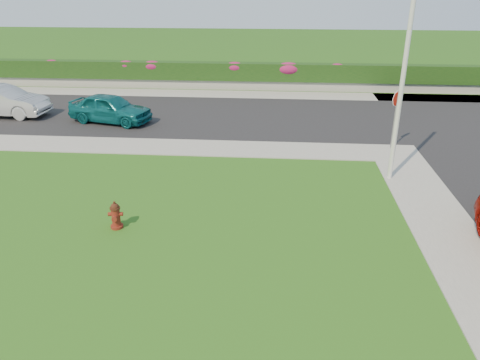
# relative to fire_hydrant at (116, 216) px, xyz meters

# --- Properties ---
(ground) EXTENTS (120.00, 120.00, 0.00)m
(ground) POSITION_rel_fire_hydrant_xyz_m (2.49, -1.96, -0.40)
(ground) COLOR black
(ground) RESTS_ON ground
(street_far) EXTENTS (26.00, 8.00, 0.04)m
(street_far) POSITION_rel_fire_hydrant_xyz_m (-2.51, 12.04, -0.38)
(street_far) COLOR black
(street_far) RESTS_ON ground
(sidewalk_far) EXTENTS (24.00, 2.00, 0.04)m
(sidewalk_far) POSITION_rel_fire_hydrant_xyz_m (-3.51, 7.04, -0.38)
(sidewalk_far) COLOR gray
(sidewalk_far) RESTS_ON ground
(curb_corner) EXTENTS (2.00, 2.00, 0.04)m
(curb_corner) POSITION_rel_fire_hydrant_xyz_m (9.49, 7.04, -0.38)
(curb_corner) COLOR gray
(curb_corner) RESTS_ON ground
(sidewalk_beyond) EXTENTS (34.00, 2.00, 0.04)m
(sidewalk_beyond) POSITION_rel_fire_hydrant_xyz_m (1.49, 17.04, -0.38)
(sidewalk_beyond) COLOR gray
(sidewalk_beyond) RESTS_ON ground
(retaining_wall) EXTENTS (34.00, 0.40, 0.60)m
(retaining_wall) POSITION_rel_fire_hydrant_xyz_m (1.49, 18.54, -0.10)
(retaining_wall) COLOR gray
(retaining_wall) RESTS_ON ground
(hedge) EXTENTS (32.00, 0.90, 1.10)m
(hedge) POSITION_rel_fire_hydrant_xyz_m (1.49, 18.64, 0.75)
(hedge) COLOR black
(hedge) RESTS_ON retaining_wall
(fire_hydrant) EXTENTS (0.43, 0.41, 0.84)m
(fire_hydrant) POSITION_rel_fire_hydrant_xyz_m (0.00, 0.00, 0.00)
(fire_hydrant) COLOR #4E0F0C
(fire_hydrant) RESTS_ON ground
(sedan_teal) EXTENTS (4.44, 2.66, 1.42)m
(sedan_teal) POSITION_rel_fire_hydrant_xyz_m (-3.71, 10.46, 0.35)
(sedan_teal) COLOR #0C565C
(sedan_teal) RESTS_ON street_far
(sedan_silver) EXTENTS (4.81, 1.93, 1.56)m
(sedan_silver) POSITION_rel_fire_hydrant_xyz_m (-9.69, 11.15, 0.42)
(sedan_silver) COLOR #B3B7BB
(sedan_silver) RESTS_ON street_far
(utility_pole) EXTENTS (0.16, 0.16, 6.59)m
(utility_pole) POSITION_rel_fire_hydrant_xyz_m (8.68, 4.33, 2.90)
(utility_pole) COLOR silver
(utility_pole) RESTS_ON ground
(stop_sign) EXTENTS (0.50, 0.49, 2.51)m
(stop_sign) POSITION_rel_fire_hydrant_xyz_m (9.43, 7.65, 1.46)
(stop_sign) COLOR slate
(stop_sign) RESTS_ON ground
(flower_clump_a) EXTENTS (1.03, 0.66, 0.51)m
(flower_clump_a) POSITION_rel_fire_hydrant_xyz_m (-10.34, 18.54, 1.10)
(flower_clump_a) COLOR #A71C5D
(flower_clump_a) RESTS_ON hedge
(flower_clump_b) EXTENTS (1.14, 0.73, 0.57)m
(flower_clump_b) POSITION_rel_fire_hydrant_xyz_m (-5.33, 18.54, 1.08)
(flower_clump_b) COLOR #A71C5D
(flower_clump_b) RESTS_ON hedge
(flower_clump_c) EXTENTS (1.29, 0.83, 0.64)m
(flower_clump_c) POSITION_rel_fire_hydrant_xyz_m (-3.61, 18.54, 1.05)
(flower_clump_c) COLOR #A71C5D
(flower_clump_c) RESTS_ON hedge
(flower_clump_d) EXTENTS (1.27, 0.82, 0.64)m
(flower_clump_d) POSITION_rel_fire_hydrant_xyz_m (1.77, 18.54, 1.05)
(flower_clump_d) COLOR #A71C5D
(flower_clump_d) RESTS_ON hedge
(flower_clump_e) EXTENTS (1.57, 1.01, 0.78)m
(flower_clump_e) POSITION_rel_fire_hydrant_xyz_m (5.19, 18.54, 0.99)
(flower_clump_e) COLOR #A71C5D
(flower_clump_e) RESTS_ON hedge
(flower_clump_f) EXTENTS (1.04, 0.67, 0.52)m
(flower_clump_f) POSITION_rel_fire_hydrant_xyz_m (8.24, 18.54, 1.10)
(flower_clump_f) COLOR #A71C5D
(flower_clump_f) RESTS_ON hedge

